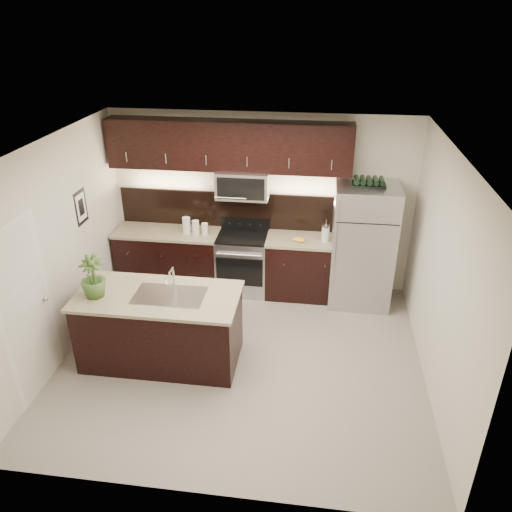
{
  "coord_description": "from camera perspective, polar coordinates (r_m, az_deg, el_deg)",
  "views": [
    {
      "loc": [
        0.86,
        -5.01,
        4.05
      ],
      "look_at": [
        0.11,
        0.55,
        1.19
      ],
      "focal_mm": 35.0,
      "sensor_mm": 36.0,
      "label": 1
    }
  ],
  "objects": [
    {
      "name": "ground",
      "position": [
        6.5,
        -1.64,
        -11.54
      ],
      "size": [
        4.5,
        4.5,
        0.0
      ],
      "primitive_type": "plane",
      "color": "gray",
      "rests_on": "ground"
    },
    {
      "name": "bananas",
      "position": [
        7.31,
        4.62,
        1.98
      ],
      "size": [
        0.22,
        0.19,
        0.06
      ],
      "primitive_type": "ellipsoid",
      "rotation": [
        0.0,
        0.0,
        -0.35
      ],
      "color": "yellow",
      "rests_on": "counter_run"
    },
    {
      "name": "room_walls",
      "position": [
        5.59,
        -3.06,
        2.06
      ],
      "size": [
        4.52,
        4.02,
        2.71
      ],
      "color": "beige",
      "rests_on": "ground"
    },
    {
      "name": "wine_rack",
      "position": [
        7.02,
        12.79,
        8.26
      ],
      "size": [
        0.45,
        0.28,
        0.11
      ],
      "color": "black",
      "rests_on": "refrigerator"
    },
    {
      "name": "refrigerator",
      "position": [
        7.38,
        12.04,
        1.18
      ],
      "size": [
        0.88,
        0.79,
        1.82
      ],
      "primitive_type": "cube",
      "color": "#B2B2B7",
      "rests_on": "ground"
    },
    {
      "name": "sink_faucet",
      "position": [
        6.03,
        -9.83,
        -4.3
      ],
      "size": [
        0.84,
        0.5,
        0.28
      ],
      "color": "silver",
      "rests_on": "island"
    },
    {
      "name": "counter_run",
      "position": [
        7.71,
        -3.04,
        -0.7
      ],
      "size": [
        3.51,
        0.65,
        0.94
      ],
      "color": "black",
      "rests_on": "ground"
    },
    {
      "name": "upper_fixtures",
      "position": [
        7.23,
        -2.94,
        11.64
      ],
      "size": [
        3.49,
        0.4,
        1.66
      ],
      "color": "black",
      "rests_on": "counter_run"
    },
    {
      "name": "plant",
      "position": [
        6.11,
        -18.17,
        -2.26
      ],
      "size": [
        0.31,
        0.31,
        0.52
      ],
      "primitive_type": "imported",
      "rotation": [
        0.0,
        0.0,
        -0.06
      ],
      "color": "#3C5E25",
      "rests_on": "island"
    },
    {
      "name": "canisters",
      "position": [
        7.52,
        -7.16,
        3.31
      ],
      "size": [
        0.39,
        0.12,
        0.26
      ],
      "rotation": [
        0.0,
        0.0,
        -0.03
      ],
      "color": "silver",
      "rests_on": "counter_run"
    },
    {
      "name": "french_press",
      "position": [
        7.29,
        7.94,
        2.56
      ],
      "size": [
        0.12,
        0.12,
        0.34
      ],
      "rotation": [
        0.0,
        0.0,
        -0.34
      ],
      "color": "silver",
      "rests_on": "counter_run"
    },
    {
      "name": "island",
      "position": [
        6.33,
        -10.83,
        -7.98
      ],
      "size": [
        1.96,
        0.96,
        0.94
      ],
      "color": "black",
      "rests_on": "ground"
    }
  ]
}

